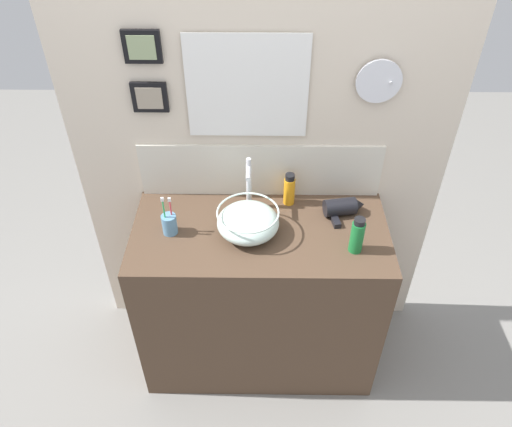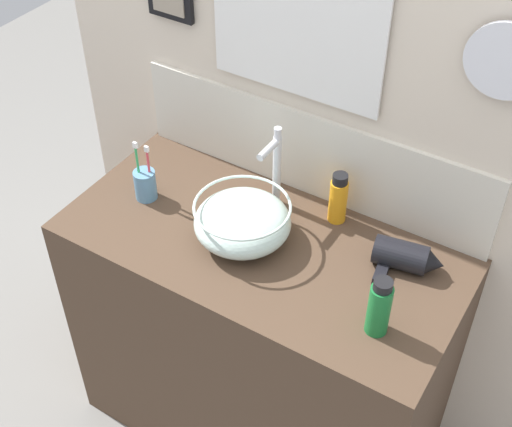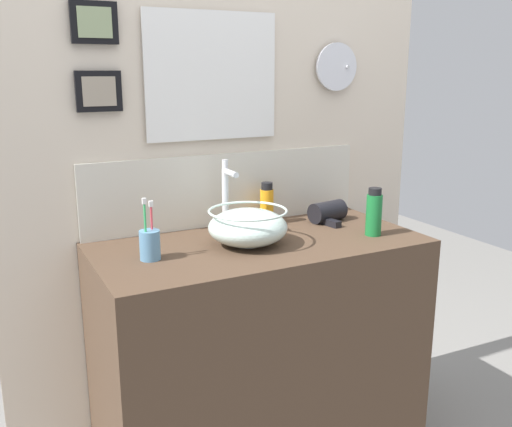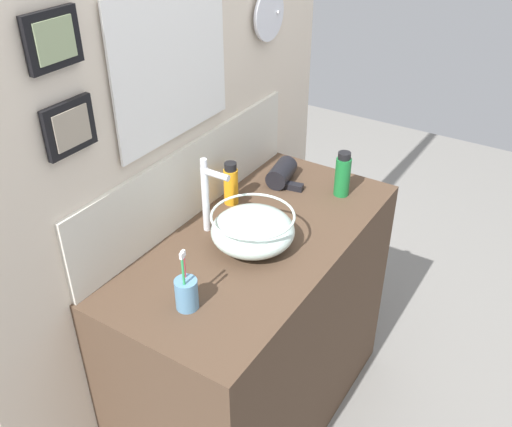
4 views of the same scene
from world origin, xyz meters
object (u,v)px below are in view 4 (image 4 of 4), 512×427
at_px(lotion_bottle, 231,184).
at_px(faucet, 208,192).
at_px(glass_bowl_sink, 253,230).
at_px(hair_drier, 284,172).
at_px(toothbrush_cup, 187,293).
at_px(soap_dispenser, 343,175).

bearing_deg(lotion_bottle, faucet, -168.50).
xyz_separation_m(glass_bowl_sink, hair_drier, (0.42, 0.13, -0.03)).
height_order(toothbrush_cup, soap_dispenser, toothbrush_cup).
relative_size(faucet, soap_dispenser, 1.54).
bearing_deg(soap_dispenser, hair_drier, 95.99).
bearing_deg(glass_bowl_sink, hair_drier, 17.30).
height_order(faucet, hair_drier, faucet).
height_order(hair_drier, lotion_bottle, lotion_bottle).
xyz_separation_m(hair_drier, toothbrush_cup, (-0.75, -0.13, 0.01)).
relative_size(glass_bowl_sink, toothbrush_cup, 1.35).
distance_m(soap_dispenser, lotion_bottle, 0.40).
height_order(hair_drier, soap_dispenser, soap_dispenser).
relative_size(faucet, lotion_bottle, 1.64).
relative_size(glass_bowl_sink, hair_drier, 1.37).
xyz_separation_m(glass_bowl_sink, soap_dispenser, (0.44, -0.10, 0.02)).
xyz_separation_m(hair_drier, lotion_bottle, (-0.24, 0.08, 0.04)).
relative_size(hair_drier, lotion_bottle, 1.21).
height_order(faucet, lotion_bottle, faucet).
bearing_deg(faucet, soap_dispenser, -31.18).
bearing_deg(hair_drier, faucet, 174.63).
distance_m(glass_bowl_sink, toothbrush_cup, 0.33).
bearing_deg(toothbrush_cup, hair_drier, 9.81).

